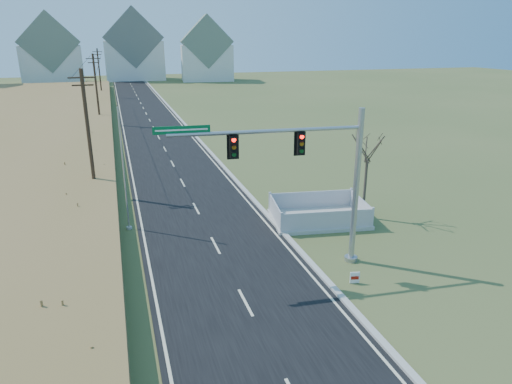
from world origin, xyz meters
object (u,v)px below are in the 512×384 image
traffic_signal_mast (320,175)px  fence_enclosure (318,217)px  flagpole (125,183)px  open_sign (355,278)px  bare_tree (368,146)px

traffic_signal_mast → fence_enclosure: bearing=68.9°
traffic_signal_mast → flagpole: bearing=144.6°
fence_enclosure → open_sign: size_ratio=11.19×
bare_tree → flagpole: bearing=170.1°
open_sign → bare_tree: size_ratio=0.10×
traffic_signal_mast → flagpole: 11.77m
open_sign → bare_tree: bare_tree is taller
open_sign → flagpole: 14.11m
traffic_signal_mast → open_sign: size_ratio=17.38×
traffic_signal_mast → flagpole: size_ratio=1.34×
traffic_signal_mast → bare_tree: traffic_signal_mast is taller
traffic_signal_mast → open_sign: 5.11m
fence_enclosure → open_sign: 7.76m
traffic_signal_mast → open_sign: (0.94, -2.29, -4.47)m
traffic_signal_mast → flagpole: traffic_signal_mast is taller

